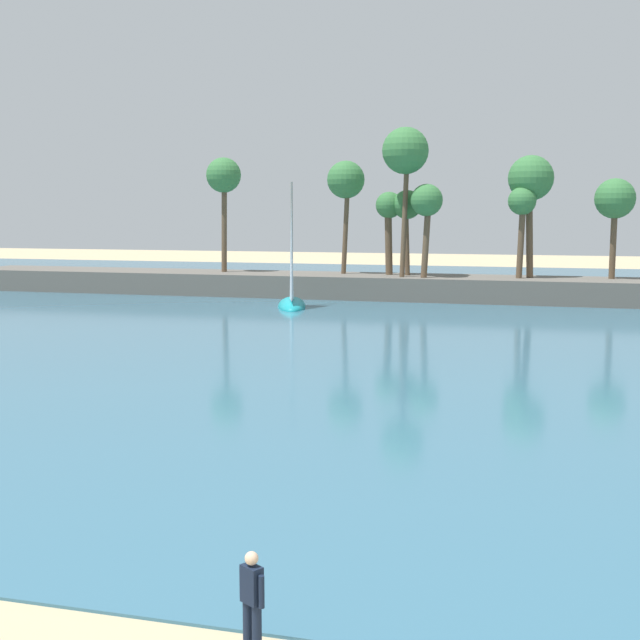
% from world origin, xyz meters
% --- Properties ---
extents(sea, '(220.00, 92.90, 0.06)m').
position_xyz_m(sea, '(0.00, 52.87, 0.03)').
color(sea, '#386B84').
rests_on(sea, ground).
extents(palm_headland, '(86.52, 6.00, 12.87)m').
position_xyz_m(palm_headland, '(3.28, 59.37, 3.08)').
color(palm_headland, '#605B54').
rests_on(palm_headland, ground).
extents(person_at_waterline, '(0.48, 0.35, 1.67)m').
position_xyz_m(person_at_waterline, '(0.46, 5.80, 0.89)').
color(person_at_waterline, '#141E33').
rests_on(person_at_waterline, ground).
extents(sailboat_mid_bay, '(3.73, 6.70, 9.30)m').
position_xyz_m(sailboat_mid_bay, '(-13.01, 51.27, 0.90)').
color(sailboat_mid_bay, teal).
rests_on(sailboat_mid_bay, sea).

